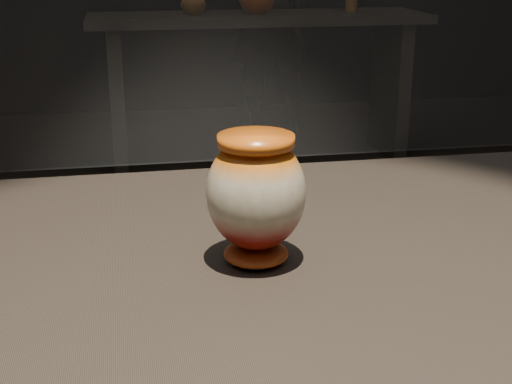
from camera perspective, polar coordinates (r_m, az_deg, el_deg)
main_vase at (r=0.88m, az=0.00°, el=-0.19°), size 0.14×0.14×0.17m
back_shelf at (r=4.37m, az=0.19°, el=10.63°), size 2.00×0.60×0.90m
back_vase_left at (r=4.28m, az=-5.05°, el=14.95°), size 0.15×0.15×0.15m
back_vase_right at (r=4.51m, az=7.64°, el=14.99°), size 0.08×0.08×0.14m
visitor at (r=5.01m, az=1.09°, el=14.11°), size 0.70×0.54×1.69m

